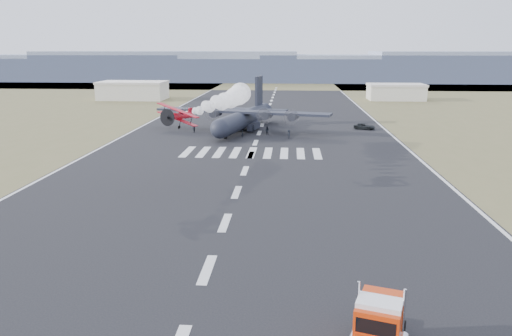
# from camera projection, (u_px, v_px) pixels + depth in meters

# --- Properties ---
(ground) EXTENTS (500.00, 500.00, 0.00)m
(ground) POSITION_uv_depth(u_px,v_px,m) (207.00, 270.00, 43.37)
(ground) COLOR black
(ground) RESTS_ON ground
(scrub_far) EXTENTS (500.00, 80.00, 0.00)m
(scrub_far) POSITION_uv_depth(u_px,v_px,m) (278.00, 84.00, 266.44)
(scrub_far) COLOR brown
(scrub_far) RESTS_ON ground
(runway_markings) EXTENTS (60.00, 260.00, 0.01)m
(runway_markings) POSITION_uv_depth(u_px,v_px,m) (255.00, 143.00, 101.56)
(runway_markings) COLOR silver
(runway_markings) RESTS_ON ground
(ridge_seg_b) EXTENTS (150.00, 50.00, 15.00)m
(ridge_seg_b) POSITION_uv_depth(u_px,v_px,m) (65.00, 67.00, 302.51)
(ridge_seg_b) COLOR gray
(ridge_seg_b) RESTS_ON ground
(ridge_seg_c) EXTENTS (150.00, 50.00, 17.00)m
(ridge_seg_c) POSITION_uv_depth(u_px,v_px,m) (171.00, 66.00, 297.91)
(ridge_seg_c) COLOR gray
(ridge_seg_c) RESTS_ON ground
(ridge_seg_d) EXTENTS (150.00, 50.00, 13.00)m
(ridge_seg_d) POSITION_uv_depth(u_px,v_px,m) (279.00, 70.00, 294.02)
(ridge_seg_d) COLOR gray
(ridge_seg_d) RESTS_ON ground
(ridge_seg_e) EXTENTS (150.00, 50.00, 15.00)m
(ridge_seg_e) POSITION_uv_depth(u_px,v_px,m) (391.00, 68.00, 289.43)
(ridge_seg_e) COLOR gray
(ridge_seg_e) RESTS_ON ground
(ridge_seg_f) EXTENTS (150.00, 50.00, 17.00)m
(ridge_seg_f) POSITION_uv_depth(u_px,v_px,m) (507.00, 67.00, 284.83)
(ridge_seg_f) COLOR gray
(ridge_seg_f) RESTS_ON ground
(hangar_left) EXTENTS (24.50, 14.50, 6.70)m
(hangar_left) POSITION_uv_depth(u_px,v_px,m) (133.00, 90.00, 186.69)
(hangar_left) COLOR beige
(hangar_left) RESTS_ON ground
(hangar_right) EXTENTS (20.50, 12.50, 5.90)m
(hangar_right) POSITION_uv_depth(u_px,v_px,m) (396.00, 92.00, 185.06)
(hangar_right) COLOR beige
(hangar_right) RESTS_ON ground
(semi_truck) EXTENTS (4.91, 8.76, 3.86)m
(semi_truck) POSITION_uv_depth(u_px,v_px,m) (378.00, 329.00, 30.72)
(semi_truck) COLOR black
(semi_truck) RESTS_ON ground
(aerobatic_biplane) EXTENTS (6.30, 5.92, 3.25)m
(aerobatic_biplane) POSITION_uv_depth(u_px,v_px,m) (179.00, 116.00, 67.69)
(aerobatic_biplane) COLOR red
(smoke_trail) EXTENTS (7.58, 29.23, 4.04)m
(smoke_trail) POSITION_uv_depth(u_px,v_px,m) (233.00, 97.00, 90.70)
(smoke_trail) COLOR white
(transport_aircraft) EXTENTS (41.00, 33.52, 11.93)m
(transport_aircraft) POSITION_uv_depth(u_px,v_px,m) (244.00, 117.00, 116.27)
(transport_aircraft) COLOR black
(transport_aircraft) RESTS_ON ground
(support_vehicle) EXTENTS (5.49, 4.12, 1.38)m
(support_vehicle) POSITION_uv_depth(u_px,v_px,m) (365.00, 126.00, 118.20)
(support_vehicle) COLOR black
(support_vehicle) RESTS_ON ground
(crew_a) EXTENTS (0.66, 0.72, 1.62)m
(crew_a) POSITION_uv_depth(u_px,v_px,m) (242.00, 134.00, 107.15)
(crew_a) COLOR black
(crew_a) RESTS_ON ground
(crew_b) EXTENTS (0.96, 1.00, 1.76)m
(crew_b) POSITION_uv_depth(u_px,v_px,m) (194.00, 129.00, 113.63)
(crew_b) COLOR black
(crew_b) RESTS_ON ground
(crew_c) EXTENTS (0.94, 1.28, 1.81)m
(crew_c) POSITION_uv_depth(u_px,v_px,m) (289.00, 134.00, 106.20)
(crew_c) COLOR black
(crew_c) RESTS_ON ground
(crew_d) EXTENTS (1.01, 0.96, 1.58)m
(crew_d) POSITION_uv_depth(u_px,v_px,m) (216.00, 131.00, 111.67)
(crew_d) COLOR black
(crew_d) RESTS_ON ground
(crew_e) EXTENTS (0.94, 0.83, 1.65)m
(crew_e) POSITION_uv_depth(u_px,v_px,m) (223.00, 133.00, 108.29)
(crew_e) COLOR black
(crew_e) RESTS_ON ground
(crew_f) EXTENTS (0.58, 1.53, 1.63)m
(crew_f) POSITION_uv_depth(u_px,v_px,m) (229.00, 132.00, 109.47)
(crew_f) COLOR black
(crew_f) RESTS_ON ground
(crew_g) EXTENTS (0.65, 0.53, 1.76)m
(crew_g) POSITION_uv_depth(u_px,v_px,m) (253.00, 129.00, 113.39)
(crew_g) COLOR black
(crew_g) RESTS_ON ground
(crew_h) EXTENTS (0.98, 0.68, 1.89)m
(crew_h) POSITION_uv_depth(u_px,v_px,m) (267.00, 131.00, 110.70)
(crew_h) COLOR black
(crew_h) RESTS_ON ground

